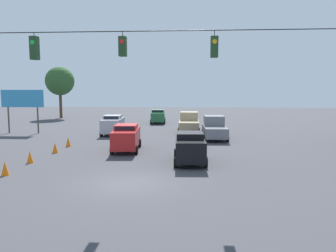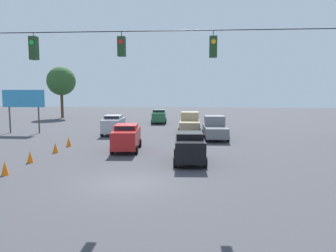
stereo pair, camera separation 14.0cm
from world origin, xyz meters
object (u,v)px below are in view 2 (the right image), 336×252
traffic_cone_second (30,157)px  traffic_cone_nearest (5,168)px  pickup_truck_grey_oncoming_far (215,128)px  roadside_billboard (23,101)px  pickup_truck_tan_oncoming_deep (190,123)px  sedan_red_withflow_mid (127,137)px  traffic_cone_fourth (69,142)px  overhead_signal_span (121,83)px  tree_horizon_left (61,81)px  sedan_silver_withflow_far (114,125)px  sedan_black_crossing_near (189,147)px  sedan_green_withflow_deep (159,116)px  traffic_cone_third (55,148)px

traffic_cone_second → traffic_cone_nearest: bearing=92.4°
pickup_truck_grey_oncoming_far → traffic_cone_second: pickup_truck_grey_oncoming_far is taller
traffic_cone_nearest → roadside_billboard: size_ratio=0.16×
pickup_truck_tan_oncoming_deep → pickup_truck_grey_oncoming_far: same height
sedan_red_withflow_mid → traffic_cone_fourth: bearing=-15.1°
overhead_signal_span → tree_horizon_left: (17.90, -37.06, 1.06)m
sedan_silver_withflow_far → sedan_black_crossing_near: bearing=122.5°
overhead_signal_span → traffic_cone_nearest: size_ratio=31.81×
overhead_signal_span → sedan_green_withflow_deep: size_ratio=5.40×
sedan_black_crossing_near → roadside_billboard: size_ratio=0.93×
pickup_truck_grey_oncoming_far → traffic_cone_third: bearing=32.6°
sedan_green_withflow_deep → pickup_truck_grey_oncoming_far: bearing=115.4°
pickup_truck_tan_oncoming_deep → traffic_cone_nearest: bearing=63.2°
overhead_signal_span → sedan_green_withflow_deep: bearing=-87.3°
traffic_cone_second → tree_horizon_left: size_ratio=0.09×
pickup_truck_tan_oncoming_deep → sedan_red_withflow_mid: 12.49m
pickup_truck_grey_oncoming_far → sedan_silver_withflow_far: (10.06, -2.06, 0.06)m
sedan_black_crossing_near → tree_horizon_left: (20.93, -31.33, 4.91)m
traffic_cone_second → sedan_red_withflow_mid: bearing=-138.3°
traffic_cone_second → traffic_cone_third: size_ratio=1.00×
sedan_black_crossing_near → pickup_truck_grey_oncoming_far: size_ratio=0.82×
sedan_black_crossing_near → sedan_red_withflow_mid: bearing=-38.9°
sedan_black_crossing_near → pickup_truck_grey_oncoming_far: pickup_truck_grey_oncoming_far is taller
pickup_truck_grey_oncoming_far → tree_horizon_left: (23.17, -21.14, 4.94)m
overhead_signal_span → pickup_truck_grey_oncoming_far: bearing=-108.3°
sedan_red_withflow_mid → traffic_cone_third: (4.98, 1.34, -0.65)m
sedan_green_withflow_deep → pickup_truck_grey_oncoming_far: (-6.66, 14.01, 0.00)m
roadside_billboard → tree_horizon_left: bearing=-79.5°
sedan_silver_withflow_far → traffic_cone_fourth: (1.98, 7.05, -0.66)m
tree_horizon_left → sedan_green_withflow_deep: bearing=156.6°
sedan_black_crossing_near → sedan_red_withflow_mid: size_ratio=0.90×
pickup_truck_tan_oncoming_deep → tree_horizon_left: tree_horizon_left is taller
traffic_cone_fourth → roadside_billboard: roadside_billboard is taller
overhead_signal_span → roadside_billboard: size_ratio=5.24×
overhead_signal_span → sedan_red_withflow_mid: bearing=-79.7°
sedan_silver_withflow_far → tree_horizon_left: (13.11, -19.08, 4.87)m
sedan_silver_withflow_far → sedan_red_withflow_mid: size_ratio=0.85×
roadside_billboard → sedan_green_withflow_deep: bearing=-139.2°
traffic_cone_fourth → roadside_billboard: 11.30m
sedan_silver_withflow_far → traffic_cone_third: size_ratio=5.36×
traffic_cone_third → roadside_billboard: roadside_billboard is taller
pickup_truck_tan_oncoming_deep → traffic_cone_fourth: 14.10m
sedan_green_withflow_deep → traffic_cone_fourth: 19.75m
traffic_cone_third → roadside_billboard: bearing=-53.2°
traffic_cone_third → tree_horizon_left: size_ratio=0.09×
pickup_truck_grey_oncoming_far → sedan_red_withflow_mid: (7.01, 6.34, 0.05)m
traffic_cone_second → tree_horizon_left: bearing=-71.2°
pickup_truck_tan_oncoming_deep → pickup_truck_grey_oncoming_far: bearing=114.3°
pickup_truck_grey_oncoming_far → overhead_signal_span: bearing=71.7°
sedan_black_crossing_near → sedan_silver_withflow_far: 14.53m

